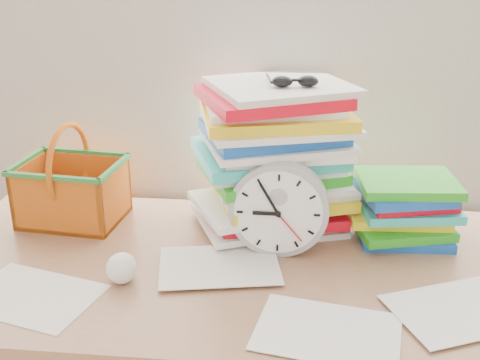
# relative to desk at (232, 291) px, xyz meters

# --- Properties ---
(curtain) EXTENTS (2.40, 0.01, 2.50)m
(curtain) POSITION_rel_desk_xyz_m (0.00, 0.38, 0.62)
(curtain) COLOR beige
(curtain) RESTS_ON room_shell
(desk) EXTENTS (1.40, 0.70, 0.75)m
(desk) POSITION_rel_desk_xyz_m (0.00, 0.00, 0.00)
(desk) COLOR #926444
(desk) RESTS_ON ground
(paper_stack) EXTENTS (0.45, 0.41, 0.37)m
(paper_stack) POSITION_rel_desk_xyz_m (0.09, 0.22, 0.26)
(paper_stack) COLOR white
(paper_stack) RESTS_ON desk
(clock) EXTENTS (0.23, 0.05, 0.23)m
(clock) POSITION_rel_desk_xyz_m (0.10, 0.06, 0.19)
(clock) COLOR #9E9FA4
(clock) RESTS_ON desk
(sunglasses) EXTENTS (0.14, 0.13, 0.03)m
(sunglasses) POSITION_rel_desk_xyz_m (0.13, 0.18, 0.46)
(sunglasses) COLOR black
(sunglasses) RESTS_ON paper_stack
(book_stack) EXTENTS (0.29, 0.24, 0.16)m
(book_stack) POSITION_rel_desk_xyz_m (0.41, 0.18, 0.15)
(book_stack) COLOR white
(book_stack) RESTS_ON desk
(basket) EXTENTS (0.28, 0.23, 0.26)m
(basket) POSITION_rel_desk_xyz_m (-0.44, 0.19, 0.20)
(basket) COLOR orange
(basket) RESTS_ON desk
(crumpled_ball) EXTENTS (0.07, 0.07, 0.07)m
(crumpled_ball) POSITION_rel_desk_xyz_m (-0.23, -0.10, 0.11)
(crumpled_ball) COLOR white
(crumpled_ball) RESTS_ON desk
(scattered_papers) EXTENTS (1.26, 0.42, 0.02)m
(scattered_papers) POSITION_rel_desk_xyz_m (0.00, 0.00, 0.08)
(scattered_papers) COLOR white
(scattered_papers) RESTS_ON desk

